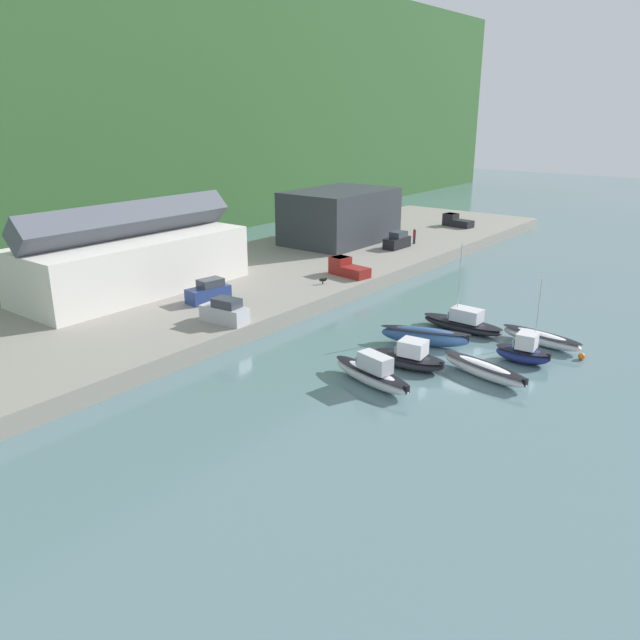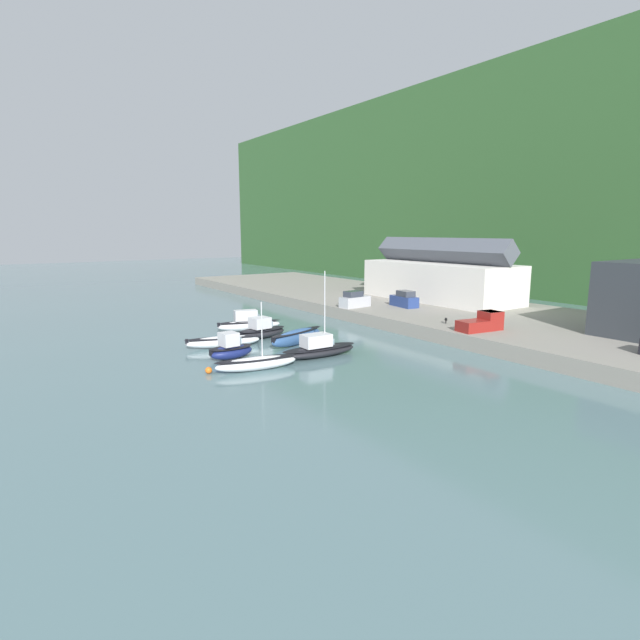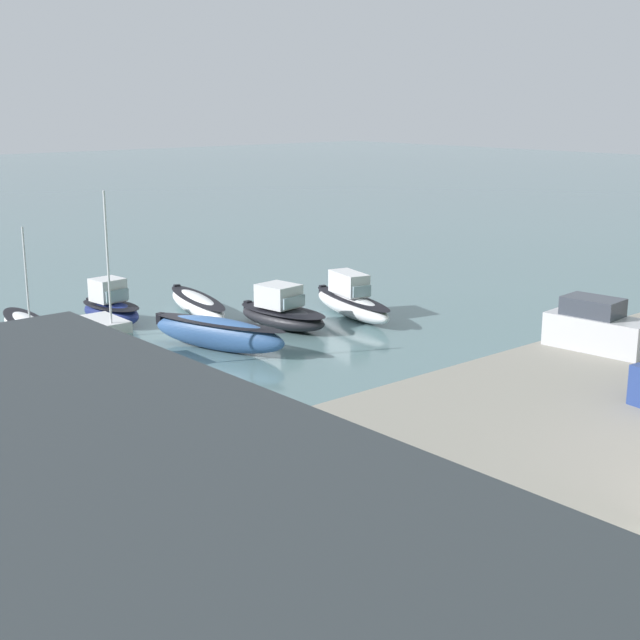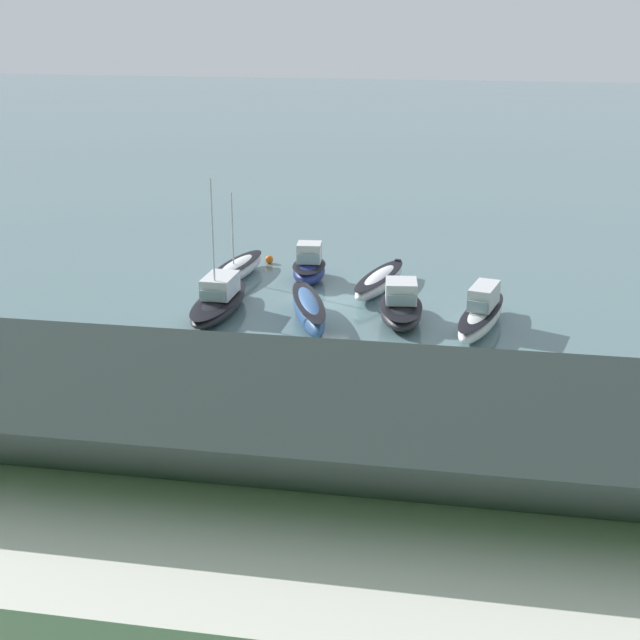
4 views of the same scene
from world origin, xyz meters
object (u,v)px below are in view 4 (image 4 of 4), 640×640
moored_boat_6 (237,269)px  dog_on_quay (89,400)px  moored_boat_1 (401,307)px  moored_boat_0 (482,314)px  parked_car_1 (364,476)px  moored_boat_3 (219,300)px  parked_car_0 (473,409)px  mooring_buoy_0 (269,259)px  moored_boat_4 (379,281)px  moored_boat_5 (309,268)px  moored_boat_2 (308,310)px

moored_boat_6 → dog_on_quay: 23.14m
moored_boat_1 → moored_boat_6: (11.08, -6.30, -0.20)m
moored_boat_0 → parked_car_1: 21.49m
moored_boat_3 → parked_car_1: bearing=119.0°
parked_car_0 → mooring_buoy_0: parked_car_0 is taller
moored_boat_4 → parked_car_1: parked_car_1 is taller
parked_car_0 → parked_car_1: same height
moored_boat_6 → moored_boat_0: bearing=164.8°
moored_boat_4 → moored_boat_1: bearing=122.1°
moored_boat_3 → dog_on_quay: bearing=89.4°
moored_boat_1 → moored_boat_6: size_ratio=0.81×
moored_boat_1 → dog_on_quay: (10.90, 16.81, 1.13)m
parked_car_0 → moored_boat_5: bearing=-70.8°
moored_boat_6 → dog_on_quay: size_ratio=9.23×
moored_boat_0 → dog_on_quay: size_ratio=9.72×
moored_boat_4 → moored_boat_6: moored_boat_6 is taller
moored_boat_4 → moored_boat_0: bearing=150.1°
moored_boat_6 → mooring_buoy_0: bearing=-99.7°
moored_boat_5 → moored_boat_1: bearing=129.2°
moored_boat_0 → mooring_buoy_0: (14.26, -10.58, -0.60)m
moored_boat_5 → parked_car_0: parked_car_0 is taller
moored_boat_2 → mooring_buoy_0: moored_boat_2 is taller
moored_boat_0 → moored_boat_1: (4.42, -0.56, -0.06)m
moored_boat_1 → moored_boat_5: (6.42, -6.52, 0.07)m
moored_boat_5 → parked_car_1: 29.11m
moored_boat_2 → moored_boat_5: moored_boat_5 is taller
parked_car_0 → parked_car_1: bearing=53.5°
moored_boat_6 → mooring_buoy_0: (-1.24, -3.72, -0.33)m
moored_boat_0 → moored_boat_4: moored_boat_0 is taller
moored_boat_0 → moored_boat_4: bearing=-29.9°
parked_car_0 → dog_on_quay: bearing=-2.6°
moored_boat_1 → parked_car_1: bearing=85.0°
moored_boat_0 → moored_boat_1: 4.46m
moored_boat_5 → parked_car_1: parked_car_1 is taller
moored_boat_2 → mooring_buoy_0: (4.88, -11.42, -0.56)m
moored_boat_3 → moored_boat_5: (-3.90, -7.02, 0.12)m
moored_boat_0 → parked_car_1: size_ratio=1.75×
dog_on_quay → mooring_buoy_0: 26.89m
moored_boat_2 → moored_boat_3: 5.43m
moored_boat_5 → moored_boat_4: bearing=159.8°
moored_boat_4 → mooring_buoy_0: (8.06, -4.73, -0.33)m
moored_boat_4 → mooring_buoy_0: moored_boat_4 is taller
moored_boat_0 → moored_boat_3: 14.74m
moored_boat_3 → moored_boat_6: bearing=-82.1°
moored_boat_0 → moored_boat_3: size_ratio=0.98×
moored_boat_5 → parked_car_0: 24.85m
moored_boat_2 → parked_car_1: bearing=86.7°
moored_boat_2 → moored_boat_6: bearing=-70.4°
moored_boat_5 → dog_on_quay: 23.78m
moored_boat_4 → dog_on_quay: size_ratio=9.71×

